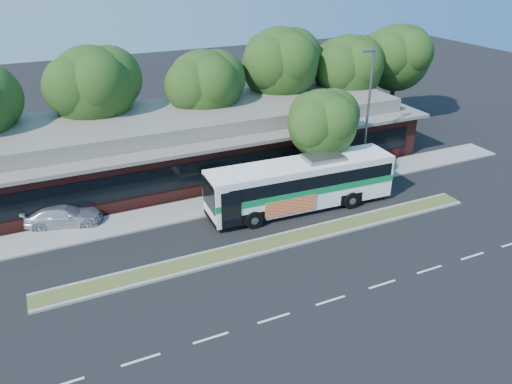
# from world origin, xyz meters

# --- Properties ---
(ground) EXTENTS (120.00, 120.00, 0.00)m
(ground) POSITION_xyz_m (0.00, 0.00, 0.00)
(ground) COLOR black
(ground) RESTS_ON ground
(median_strip) EXTENTS (26.00, 1.10, 0.15)m
(median_strip) POSITION_xyz_m (0.00, 0.60, 0.07)
(median_strip) COLOR #3E5222
(median_strip) RESTS_ON ground
(sidewalk) EXTENTS (44.00, 2.60, 0.12)m
(sidewalk) POSITION_xyz_m (0.00, 6.40, 0.06)
(sidewalk) COLOR gray
(sidewalk) RESTS_ON ground
(plaza_building) EXTENTS (33.20, 11.20, 4.45)m
(plaza_building) POSITION_xyz_m (0.00, 12.99, 2.13)
(plaza_building) COLOR #551E1A
(plaza_building) RESTS_ON ground
(lamp_post) EXTENTS (0.93, 0.18, 9.07)m
(lamp_post) POSITION_xyz_m (9.56, 6.00, 4.90)
(lamp_post) COLOR slate
(lamp_post) RESTS_ON ground
(tree_bg_b) EXTENTS (6.69, 6.00, 9.00)m
(tree_bg_b) POSITION_xyz_m (-6.57, 16.14, 6.14)
(tree_bg_b) COLOR black
(tree_bg_b) RESTS_ON ground
(tree_bg_c) EXTENTS (6.24, 5.60, 8.26)m
(tree_bg_c) POSITION_xyz_m (1.40, 15.13, 5.59)
(tree_bg_c) COLOR black
(tree_bg_c) RESTS_ON ground
(tree_bg_d) EXTENTS (6.91, 6.20, 9.37)m
(tree_bg_d) POSITION_xyz_m (8.45, 16.15, 6.42)
(tree_bg_d) COLOR black
(tree_bg_d) RESTS_ON ground
(tree_bg_e) EXTENTS (6.47, 5.80, 8.50)m
(tree_bg_e) POSITION_xyz_m (14.42, 15.14, 5.74)
(tree_bg_e) COLOR black
(tree_bg_e) RESTS_ON ground
(tree_bg_f) EXTENTS (6.69, 6.00, 8.92)m
(tree_bg_f) POSITION_xyz_m (20.43, 16.14, 6.06)
(tree_bg_f) COLOR black
(tree_bg_f) RESTS_ON ground
(transit_bus) EXTENTS (12.15, 3.19, 3.38)m
(transit_bus) POSITION_xyz_m (3.33, 3.80, 1.88)
(transit_bus) COLOR white
(transit_bus) RESTS_ON ground
(sedan) EXTENTS (4.79, 2.97, 1.30)m
(sedan) POSITION_xyz_m (-10.60, 7.80, 0.65)
(sedan) COLOR silver
(sedan) RESTS_ON ground
(sidewalk_tree) EXTENTS (5.10, 4.57, 6.85)m
(sidewalk_tree) POSITION_xyz_m (6.33, 6.11, 4.66)
(sidewalk_tree) COLOR black
(sidewalk_tree) RESTS_ON ground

